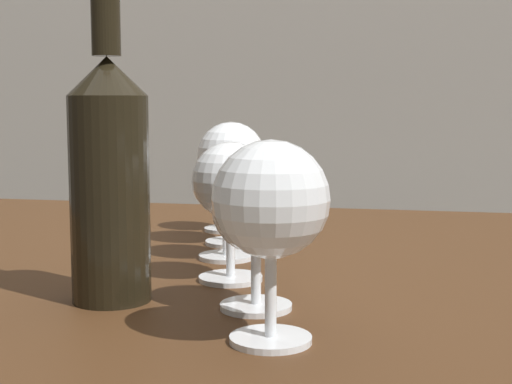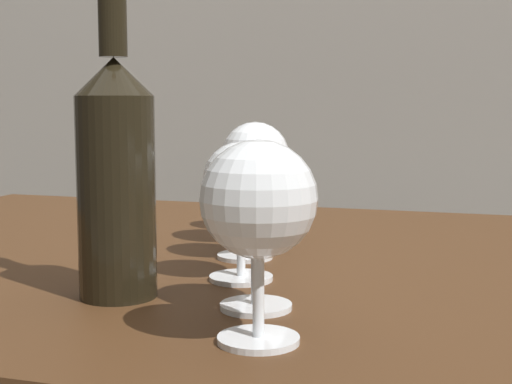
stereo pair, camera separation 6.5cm
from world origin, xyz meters
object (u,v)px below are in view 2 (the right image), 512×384
object	(u,v)px
wine_glass_port	(258,204)
wine_glass_cabernet	(245,184)
wine_glass_white	(255,166)
wine_glass_amber	(241,185)
wine_glass_merlot	(255,159)
wine_glass_chardonnay	(256,211)
wine_bottle	(116,172)

from	to	relation	value
wine_glass_port	wine_glass_cabernet	bearing A→B (deg)	110.04
wine_glass_port	wine_glass_white	distance (m)	0.50
wine_glass_amber	wine_glass_merlot	bearing A→B (deg)	103.14
wine_glass_port	wine_glass_chardonnay	xyz separation A→B (m)	(-0.03, 0.09, -0.02)
wine_glass_chardonnay	wine_glass_merlot	xyz separation A→B (m)	(-0.09, 0.29, 0.02)
wine_glass_chardonnay	wine_glass_merlot	bearing A→B (deg)	107.49
wine_glass_chardonnay	wine_glass_port	bearing A→B (deg)	-71.57
wine_glass_merlot	wine_bottle	world-z (taller)	wine_bottle
wine_glass_chardonnay	wine_glass_white	bearing A→B (deg)	107.59
wine_glass_chardonnay	wine_bottle	world-z (taller)	wine_bottle
wine_bottle	wine_glass_white	bearing A→B (deg)	87.94
wine_glass_amber	wine_glass_cabernet	size ratio (longest dim) A/B	1.08
wine_glass_cabernet	wine_bottle	bearing A→B (deg)	-106.55
wine_glass_port	wine_glass_cabernet	distance (m)	0.31
wine_glass_port	wine_bottle	size ratio (longest dim) A/B	0.51
wine_glass_port	wine_glass_amber	distance (m)	0.20
wine_glass_chardonnay	wine_glass_white	distance (m)	0.40
wine_glass_cabernet	wine_glass_chardonnay	bearing A→B (deg)	-69.27
wine_glass_port	wine_glass_amber	xyz separation A→B (m)	(-0.08, 0.19, -0.01)
wine_glass_amber	wine_glass_white	world-z (taller)	wine_glass_amber
wine_glass_chardonnay	wine_glass_merlot	distance (m)	0.30
wine_glass_amber	wine_glass_merlot	world-z (taller)	wine_glass_merlot
wine_glass_cabernet	wine_glass_merlot	world-z (taller)	wine_glass_merlot
wine_bottle	wine_glass_merlot	bearing A→B (deg)	81.19
wine_bottle	wine_glass_amber	bearing A→B (deg)	47.03
wine_glass_cabernet	wine_glass_merlot	bearing A→B (deg)	99.62
wine_glass_cabernet	wine_bottle	world-z (taller)	wine_bottle
wine_glass_chardonnay	wine_glass_white	size ratio (longest dim) A/B	0.97
wine_glass_merlot	wine_bottle	size ratio (longest dim) A/B	0.52
wine_glass_port	wine_glass_chardonnay	world-z (taller)	wine_glass_port
wine_glass_white	wine_bottle	bearing A→B (deg)	-92.06
wine_glass_chardonnay	wine_glass_merlot	world-z (taller)	wine_glass_merlot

